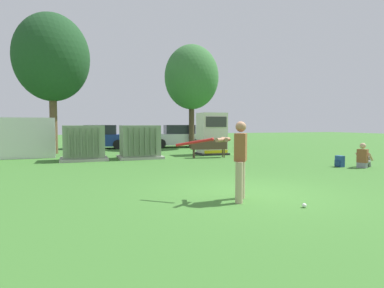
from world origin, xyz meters
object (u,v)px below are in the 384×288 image
(batter, at_px, (238,156))
(backpack, at_px, (340,161))
(parked_car_leftmost, at_px, (99,138))
(park_bench, at_px, (209,147))
(sports_ball, at_px, (304,205))
(transformer_west, at_px, (84,143))
(parked_car_left_of_center, at_px, (178,137))
(transformer_mid_west, at_px, (140,142))
(seated_spectator, at_px, (363,158))
(generator_enclosure, at_px, (212,134))

(batter, xyz_separation_m, backpack, (6.43, 3.61, -0.76))
(backpack, xyz_separation_m, parked_car_leftmost, (-8.23, 13.12, 0.54))
(park_bench, height_order, batter, batter)
(sports_ball, bearing_deg, park_bench, 78.39)
(transformer_west, bearing_deg, batter, -72.61)
(parked_car_left_of_center, bearing_deg, park_bench, -95.80)
(transformer_mid_west, bearing_deg, seated_spectator, -40.22)
(transformer_west, xyz_separation_m, generator_enclosure, (6.73, 0.57, 0.35))
(parked_car_leftmost, height_order, parked_car_left_of_center, same)
(park_bench, distance_m, parked_car_left_of_center, 7.82)
(transformer_west, relative_size, seated_spectator, 2.18)
(generator_enclosure, relative_size, parked_car_leftmost, 0.52)
(transformer_west, height_order, backpack, transformer_west)
(transformer_mid_west, bearing_deg, batter, -87.80)
(park_bench, relative_size, seated_spectator, 1.91)
(transformer_mid_west, relative_size, parked_car_left_of_center, 0.48)
(sports_ball, relative_size, backpack, 0.20)
(generator_enclosure, bearing_deg, parked_car_left_of_center, 90.28)
(batter, bearing_deg, park_bench, 71.02)
(parked_car_leftmost, bearing_deg, seated_spectator, -56.69)
(parked_car_leftmost, bearing_deg, sports_ball, -81.12)
(park_bench, height_order, seated_spectator, seated_spectator)
(transformer_west, height_order, transformer_mid_west, same)
(generator_enclosure, bearing_deg, batter, -110.39)
(backpack, bearing_deg, batter, -150.66)
(seated_spectator, bearing_deg, park_bench, 128.04)
(backpack, bearing_deg, generator_enclosure, 112.47)
(backpack, bearing_deg, parked_car_left_of_center, 102.05)
(batter, bearing_deg, transformer_mid_west, 92.20)
(transformer_mid_west, height_order, batter, batter)
(sports_ball, bearing_deg, generator_enclosure, 75.95)
(transformer_west, bearing_deg, generator_enclosure, 4.88)
(transformer_west, xyz_separation_m, sports_ball, (3.95, -10.52, -0.74))
(sports_ball, bearing_deg, batter, 133.92)
(generator_enclosure, bearing_deg, backpack, -67.53)
(transformer_mid_west, bearing_deg, sports_ball, -82.75)
(seated_spectator, xyz_separation_m, backpack, (-0.71, 0.47, -0.16))
(generator_enclosure, height_order, batter, generator_enclosure)
(transformer_west, height_order, sports_ball, transformer_west)
(backpack, bearing_deg, sports_ball, -139.73)
(transformer_mid_west, relative_size, backpack, 4.77)
(park_bench, bearing_deg, transformer_mid_west, 163.64)
(park_bench, bearing_deg, parked_car_leftmost, 119.90)
(park_bench, bearing_deg, backpack, -54.50)
(seated_spectator, bearing_deg, transformer_mid_west, 139.78)
(generator_enclosure, distance_m, seated_spectator, 7.76)
(batter, distance_m, sports_ball, 1.68)
(generator_enclosure, height_order, seated_spectator, generator_enclosure)
(transformer_west, bearing_deg, backpack, -32.10)
(park_bench, xyz_separation_m, sports_ball, (-1.96, -9.52, -0.49))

